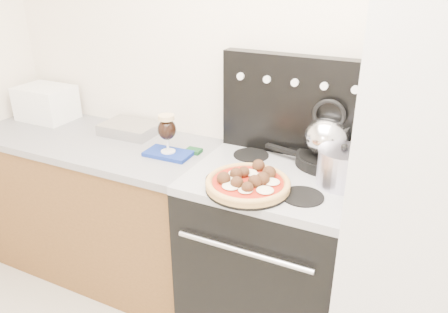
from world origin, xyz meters
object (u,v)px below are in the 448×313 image
Objects in this scene: base_cabinet at (103,209)px; tea_kettle at (327,133)px; stove_body at (270,259)px; stock_pot at (342,168)px; fridge at (441,205)px; beer_glass at (167,133)px; skillet at (324,160)px; oven_mitt at (168,154)px; toaster_oven at (46,103)px; pizza_pan at (248,188)px; pizza at (248,182)px.

tea_kettle is at bearing 7.86° from base_cabinet.
stove_body is 0.63m from stock_pot.
fridge is 1.29m from beer_glass.
stove_body is 0.57m from skillet.
beer_glass reaches higher than base_cabinet.
skillet reaches higher than oven_mitt.
toaster_oven is 1.56× the size of stock_pot.
stock_pot is at bearing 2.06° from oven_mitt.
skillet is (0.18, 0.20, 0.50)m from stove_body.
tea_kettle is at bearing 14.69° from oven_mitt.
tea_kettle reaches higher than pizza_pan.
fridge is 2.30m from toaster_oven.
stove_body is 2.41× the size of pizza.
skillet is (1.77, 0.05, -0.06)m from toaster_oven.
fridge is at bearing 12.31° from pizza.
stock_pot reaches higher than pizza.
pizza is 0.42m from stock_pot.
oven_mitt is (-0.58, 0.00, 0.47)m from stove_body.
pizza_pan is 0.03m from pizza.
skillet is at bearing 14.69° from oven_mitt.
fridge reaches higher than stock_pot.
skillet is at bearing 156.36° from fridge.
stove_body is at bearing -131.74° from skillet.
pizza reaches higher than base_cabinet.
skillet reaches higher than pizza_pan.
pizza_pan is at bearing -147.45° from stock_pot.
base_cabinet is 1.18m from pizza_pan.
oven_mitt is 0.81m from tea_kettle.
base_cabinet is 0.71m from oven_mitt.
pizza_pan reaches higher than oven_mitt.
oven_mitt is 0.66× the size of pizza.
base_cabinet is 5.24× the size of skillet.
tea_kettle is (0.23, 0.39, 0.13)m from pizza.
skillet is (1.29, 0.18, 0.51)m from base_cabinet.
beer_glass is at bearing -2.50° from base_cabinet.
tea_kettle is (0.76, 0.20, 0.06)m from beer_glass.
pizza is 1.71× the size of stock_pot.
pizza_pan is at bearing 0.00° from pizza.
fridge reaches higher than toaster_oven.
tea_kettle is at bearing 1.35° from toaster_oven.
stove_body is 4.12× the size of stock_pot.
tea_kettle is at bearing 59.18° from pizza.
pizza_pan is at bearing -167.69° from fridge.
skillet reaches higher than stove_body.
beer_glass is 0.79m from tea_kettle.
beer_glass is 0.79m from skillet.
beer_glass reaches higher than oven_mitt.
oven_mitt is 1.18× the size of beer_glass.
stove_body is at bearing -123.09° from tea_kettle.
base_cabinet is at bearing 168.48° from pizza_pan.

